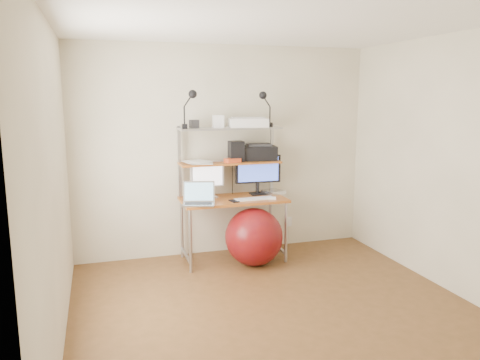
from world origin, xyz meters
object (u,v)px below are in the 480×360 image
object	(u,v)px
laptop	(199,199)
printer	(259,152)
monitor_black	(258,171)
exercise_ball	(254,237)
monitor_silver	(208,177)

from	to	relation	value
laptop	printer	world-z (taller)	printer
monitor_black	exercise_ball	size ratio (longest dim) A/B	0.84
monitor_silver	laptop	bearing A→B (deg)	-130.63
monitor_silver	exercise_ball	size ratio (longest dim) A/B	0.69
monitor_black	laptop	xyz separation A→B (m)	(-0.79, -0.30, -0.23)
printer	exercise_ball	world-z (taller)	printer
monitor_silver	laptop	distance (m)	0.39
laptop	exercise_ball	distance (m)	0.77
monitor_silver	monitor_black	distance (m)	0.62
monitor_black	laptop	world-z (taller)	monitor_black
monitor_silver	printer	xyz separation A→B (m)	(0.64, 0.04, 0.26)
laptop	monitor_silver	bearing A→B (deg)	75.29
monitor_black	monitor_silver	bearing A→B (deg)	-177.28
printer	exercise_ball	distance (m)	1.02
monitor_black	laptop	distance (m)	0.88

